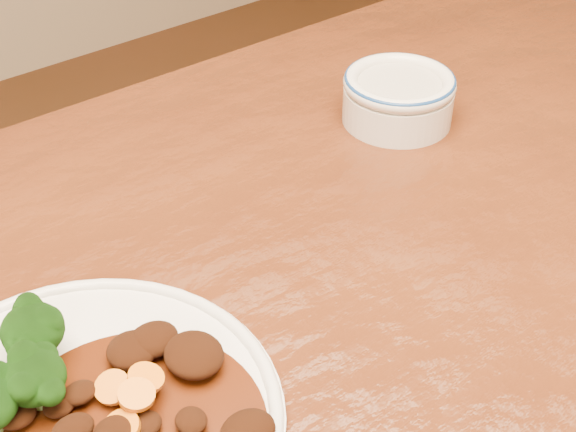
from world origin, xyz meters
TOP-DOWN VIEW (x-y plane):
  - dining_table at (0.00, 0.00)m, footprint 1.51×0.92m
  - dinner_plate at (-0.15, 0.04)m, footprint 0.28×0.28m
  - mince_stew at (-0.13, 0.00)m, footprint 0.18×0.18m
  - dip_bowl at (0.31, 0.20)m, footprint 0.12×0.12m

SIDE VIEW (x-z plane):
  - dining_table at x=0.00m, z-range 0.30..1.05m
  - dinner_plate at x=-0.15m, z-range 0.75..0.77m
  - mince_stew at x=-0.13m, z-range 0.76..0.79m
  - dip_bowl at x=0.31m, z-range 0.75..0.81m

